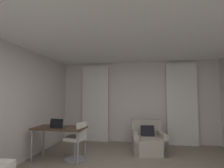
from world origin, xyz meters
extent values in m
cube|color=silver|center=(0.00, 3.03, 1.30)|extent=(5.12, 0.06, 2.60)
cube|color=white|center=(0.00, 0.00, 2.63)|extent=(5.12, 6.12, 0.06)
cube|color=silver|center=(-1.38, 2.90, 1.25)|extent=(0.90, 0.06, 2.50)
cube|color=silver|center=(1.38, 2.90, 1.25)|extent=(0.90, 0.06, 2.50)
cube|color=#B2A899|center=(0.33, 2.10, 0.20)|extent=(0.94, 0.97, 0.39)
cube|color=#B2A899|center=(0.28, 2.46, 0.59)|extent=(0.85, 0.25, 0.41)
cube|color=#B2A899|center=(0.68, 2.15, 0.27)|extent=(0.23, 0.88, 0.53)
cube|color=#B2A899|center=(-0.02, 2.05, 0.27)|extent=(0.23, 0.88, 0.53)
cube|color=black|center=(0.31, 2.23, 0.49)|extent=(0.38, 0.25, 0.37)
cube|color=#4C3828|center=(-1.75, 1.16, 0.73)|extent=(1.21, 0.57, 0.04)
cylinder|color=#99999E|center=(-2.30, 1.40, 0.36)|extent=(0.04, 0.04, 0.71)
cylinder|color=#99999E|center=(-1.19, 1.40, 0.36)|extent=(0.04, 0.04, 0.71)
cylinder|color=#99999E|center=(-2.30, 0.93, 0.36)|extent=(0.04, 0.04, 0.71)
cylinder|color=#99999E|center=(-1.19, 0.93, 0.36)|extent=(0.04, 0.04, 0.71)
cylinder|color=gray|center=(-1.38, 1.21, 0.23)|extent=(0.06, 0.06, 0.46)
cylinder|color=gray|center=(-1.38, 1.21, 0.02)|extent=(0.48, 0.48, 0.04)
cube|color=silver|center=(-1.38, 1.21, 0.50)|extent=(0.47, 0.47, 0.08)
cube|color=silver|center=(-1.21, 1.18, 0.71)|extent=(0.13, 0.36, 0.34)
cube|color=#2D2D33|center=(-1.73, 1.10, 0.76)|extent=(0.33, 0.24, 0.02)
cube|color=black|center=(-1.74, 0.99, 0.87)|extent=(0.32, 0.07, 0.20)
camera|label=1|loc=(0.20, -2.64, 1.50)|focal=27.30mm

